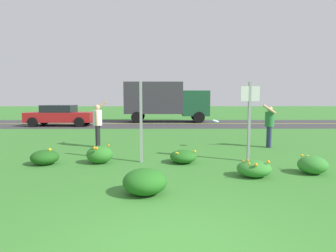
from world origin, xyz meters
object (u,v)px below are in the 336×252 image
Objects in this scene: person_catcher_green_shirt at (269,123)px; sign_post_near_path at (141,122)px; sign_post_by_roadside at (249,113)px; person_thrower_white_shirt at (98,122)px; box_truck_dark_green at (165,100)px; car_red_center_left at (60,115)px; frisbee_pale_blue at (216,121)px.

sign_post_near_path is at bearing -151.49° from person_catcher_green_shirt.
sign_post_by_roadside reaches higher than person_catcher_green_shirt.
person_thrower_white_shirt is 12.54m from box_truck_dark_green.
person_thrower_white_shirt is at bearing 125.78° from sign_post_near_path.
person_catcher_green_shirt is at bearing -38.29° from car_red_center_left.
box_truck_dark_green is (-4.09, 12.34, 0.85)m from person_catcher_green_shirt.
box_truck_dark_green reaches higher than car_red_center_left.
car_red_center_left is 8.09m from box_truck_dark_green.
person_catcher_green_shirt is (4.74, 2.57, -0.24)m from sign_post_near_path.
person_catcher_green_shirt is (1.50, 2.49, -0.50)m from sign_post_by_roadside.
car_red_center_left is (-4.72, 8.89, -0.26)m from person_thrower_white_shirt.
car_red_center_left is (-6.64, 11.56, -0.46)m from sign_post_near_path.
sign_post_near_path is 14.94m from box_truck_dark_green.
person_thrower_white_shirt is 1.08× the size of person_catcher_green_shirt.
person_thrower_white_shirt is 0.27× the size of box_truck_dark_green.
sign_post_near_path is 3.24m from sign_post_by_roadside.
box_truck_dark_green is (2.57, 12.24, 0.80)m from person_thrower_white_shirt.
car_red_center_left is at bearing -155.27° from box_truck_dark_green.
sign_post_by_roadside is 0.53× the size of car_red_center_left.
sign_post_near_path is at bearing -92.47° from box_truck_dark_green.
car_red_center_left is 0.67× the size of box_truck_dark_green.
car_red_center_left is at bearing 135.62° from frisbee_pale_blue.
sign_post_by_roadside reaches higher than person_thrower_white_shirt.
frisbee_pale_blue is (2.64, 2.47, -0.16)m from sign_post_near_path.
box_truck_dark_green is at bearing 99.90° from sign_post_by_roadside.
frisbee_pale_blue is 13.00m from car_red_center_left.
person_catcher_green_shirt reaches higher than frisbee_pale_blue.
sign_post_by_roadside reaches higher than frisbee_pale_blue.
car_red_center_left is at bearing 117.98° from person_thrower_white_shirt.
sign_post_by_roadside is 1.31× the size of person_thrower_white_shirt.
car_red_center_left reaches higher than frisbee_pale_blue.
person_thrower_white_shirt is at bearing -62.02° from car_red_center_left.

